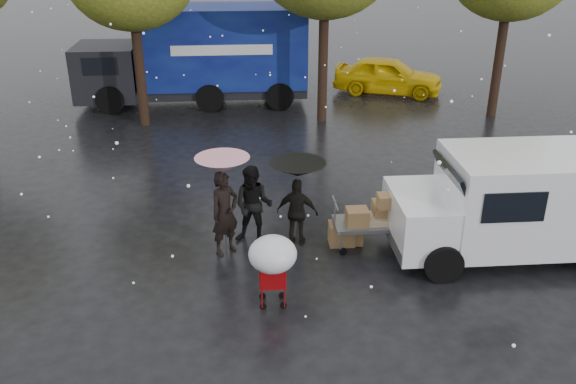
{
  "coord_description": "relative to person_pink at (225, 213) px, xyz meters",
  "views": [
    {
      "loc": [
        -0.25,
        -9.97,
        6.46
      ],
      "look_at": [
        0.62,
        1.0,
        1.43
      ],
      "focal_mm": 38.0,
      "sensor_mm": 36.0,
      "label": 1
    }
  ],
  "objects": [
    {
      "name": "umbrella_black",
      "position": [
        1.51,
        0.24,
        0.82
      ],
      "size": [
        1.17,
        1.17,
        1.87
      ],
      "color": "#4C4C4C",
      "rests_on": "ground"
    },
    {
      "name": "shopping_cart",
      "position": [
        0.86,
        -2.11,
        0.16
      ],
      "size": [
        0.84,
        0.84,
        1.46
      ],
      "color": "#A0090D",
      "rests_on": "ground"
    },
    {
      "name": "yellow_taxi",
      "position": [
        6.18,
        12.02,
        -0.19
      ],
      "size": [
        4.51,
        3.03,
        1.43
      ],
      "primitive_type": "imported",
      "rotation": [
        0.0,
        0.0,
        1.22
      ],
      "color": "yellow",
      "rests_on": "ground"
    },
    {
      "name": "person_black",
      "position": [
        1.51,
        0.24,
        -0.15
      ],
      "size": [
        0.94,
        0.6,
        1.49
      ],
      "primitive_type": "imported",
      "rotation": [
        0.0,
        0.0,
        2.85
      ],
      "color": "black",
      "rests_on": "ground"
    },
    {
      "name": "ground",
      "position": [
        0.66,
        -1.22,
        -0.9
      ],
      "size": [
        90.0,
        90.0,
        0.0
      ],
      "primitive_type": "plane",
      "color": "black",
      "rests_on": "ground"
    },
    {
      "name": "person_middle",
      "position": [
        0.6,
        0.39,
        -0.03
      ],
      "size": [
        0.98,
        0.85,
        1.74
      ],
      "primitive_type": "imported",
      "rotation": [
        0.0,
        0.0,
        -0.25
      ],
      "color": "black",
      "rests_on": "ground"
    },
    {
      "name": "white_van",
      "position": [
        5.97,
        -0.48,
        0.26
      ],
      "size": [
        4.91,
        2.18,
        2.2
      ],
      "color": "white",
      "rests_on": "ground"
    },
    {
      "name": "person_pink",
      "position": [
        0.0,
        0.0,
        0.0
      ],
      "size": [
        0.78,
        0.74,
        1.8
      ],
      "primitive_type": "imported",
      "rotation": [
        0.0,
        0.0,
        0.67
      ],
      "color": "black",
      "rests_on": "ground"
    },
    {
      "name": "box_ground_far",
      "position": [
        2.71,
        0.15,
        -0.74
      ],
      "size": [
        0.45,
        0.37,
        0.32
      ],
      "primitive_type": "cube",
      "rotation": [
        0.0,
        0.0,
        -0.12
      ],
      "color": "brown",
      "rests_on": "ground"
    },
    {
      "name": "vendor_cart",
      "position": [
        3.1,
        -0.02,
        -0.17
      ],
      "size": [
        1.52,
        0.8,
        1.27
      ],
      "color": "slate",
      "rests_on": "ground"
    },
    {
      "name": "umbrella_pink",
      "position": [
        -0.0,
        0.0,
        1.07
      ],
      "size": [
        1.09,
        1.09,
        2.13
      ],
      "color": "#4C4C4C",
      "rests_on": "ground"
    },
    {
      "name": "blue_truck",
      "position": [
        -1.03,
        11.27,
        0.86
      ],
      "size": [
        8.3,
        2.6,
        3.5
      ],
      "color": "#0B0B5D",
      "rests_on": "ground"
    },
    {
      "name": "box_ground_near",
      "position": [
        2.46,
        0.15,
        -0.66
      ],
      "size": [
        0.54,
        0.43,
        0.48
      ],
      "primitive_type": "cube",
      "rotation": [
        0.0,
        0.0,
        -0.01
      ],
      "color": "brown",
      "rests_on": "ground"
    }
  ]
}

